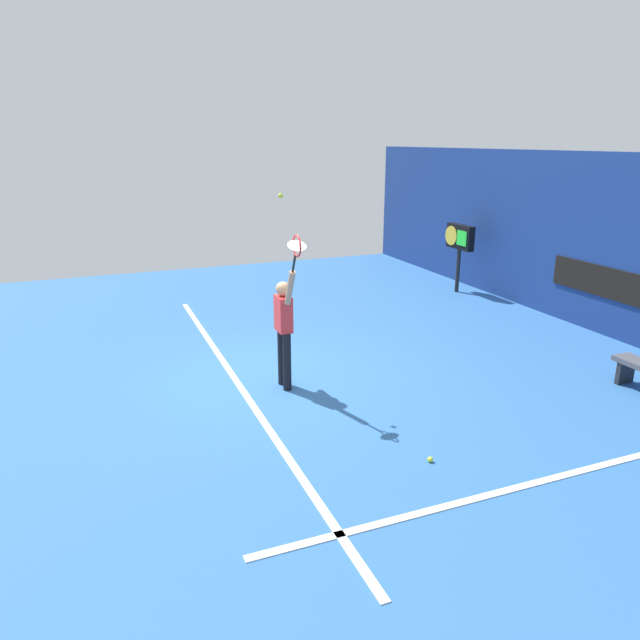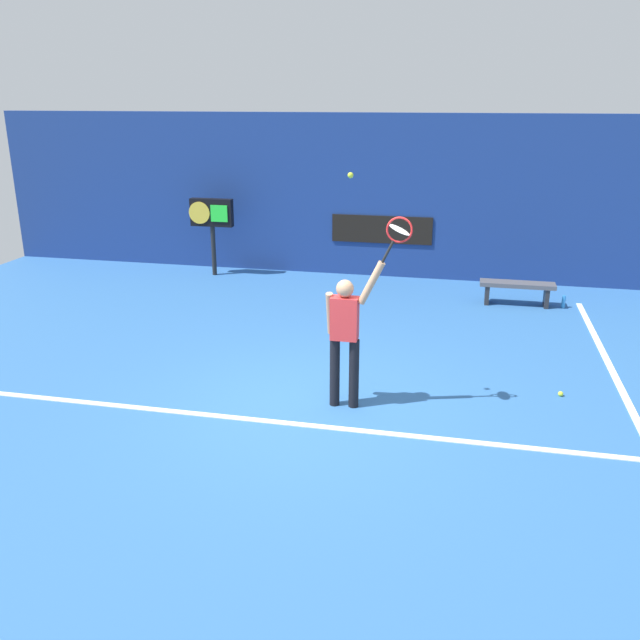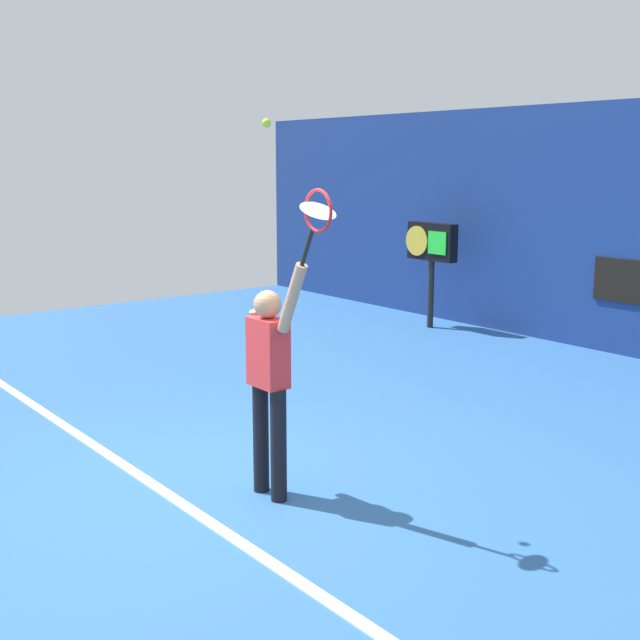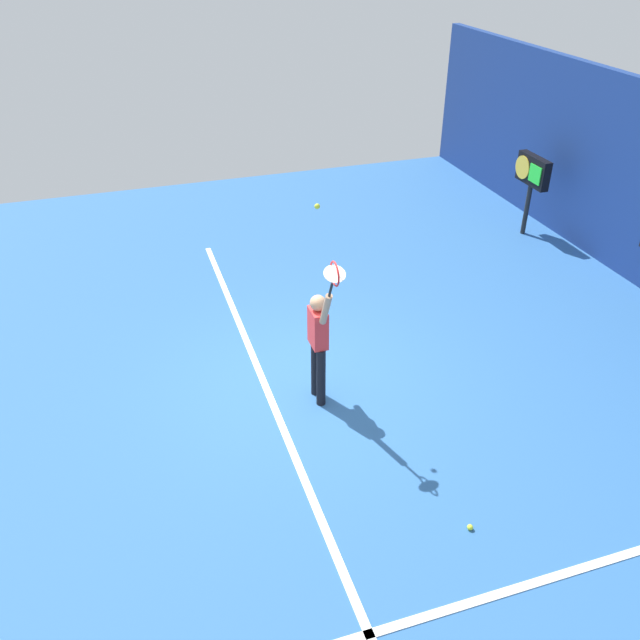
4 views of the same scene
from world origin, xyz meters
The scene contains 10 objects.
ground_plane centered at (0.00, 0.00, 0.00)m, with size 18.00×18.00×0.00m, color #2D609E.
back_wall centered at (0.00, 6.90, 1.75)m, with size 18.00×0.20×3.50m, color navy.
sponsor_banner_center centered at (0.00, 6.78, 1.05)m, with size 2.20×0.03×0.60m, color black.
court_baseline centered at (0.00, -0.54, 0.01)m, with size 10.00×0.10×0.01m, color white.
court_sideline centered at (4.04, 2.00, 0.01)m, with size 0.10×7.00×0.01m, color white.
tennis_player centered at (0.41, 0.12, 1.01)m, with size 0.74×0.31×1.95m.
tennis_racket centered at (1.03, 0.12, 2.30)m, with size 0.42×0.27×0.62m.
tennis_ball centered at (0.45, 0.10, 2.96)m, with size 0.07×0.07×0.07m, color #CCE033.
scoreboard_clock centered at (-3.67, 6.10, 1.33)m, with size 0.96×0.20×1.70m.
spare_ball centered at (3.20, 1.02, 0.03)m, with size 0.07×0.07×0.07m, color #CCE033.
Camera 1 is at (8.49, -2.54, 3.72)m, focal length 32.93 mm.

